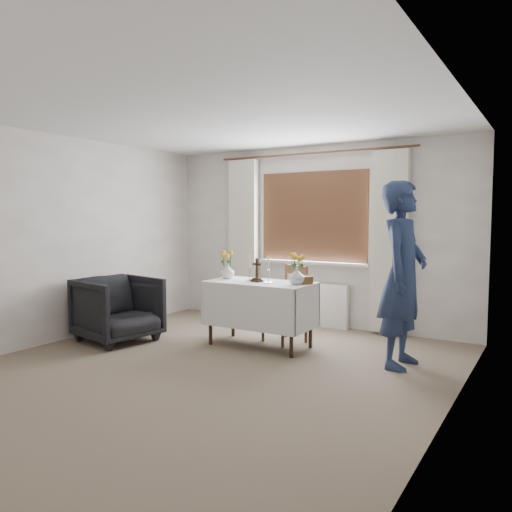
{
  "coord_description": "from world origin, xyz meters",
  "views": [
    {
      "loc": [
        2.93,
        -3.86,
        1.51
      ],
      "look_at": [
        0.04,
        0.88,
        1.08
      ],
      "focal_mm": 35.0,
      "sensor_mm": 36.0,
      "label": 1
    }
  ],
  "objects_px": {
    "wooden_chair": "(285,304)",
    "wooden_cross": "(257,270)",
    "armchair": "(118,309)",
    "person": "(403,274)",
    "altar_table": "(260,314)",
    "flower_vase_right": "(297,276)",
    "flower_vase_left": "(227,271)"
  },
  "relations": [
    {
      "from": "wooden_chair",
      "to": "wooden_cross",
      "type": "bearing_deg",
      "value": -97.41
    },
    {
      "from": "armchair",
      "to": "person",
      "type": "relative_size",
      "value": 0.46
    },
    {
      "from": "armchair",
      "to": "wooden_cross",
      "type": "height_order",
      "value": "wooden_cross"
    },
    {
      "from": "altar_table",
      "to": "wooden_chair",
      "type": "distance_m",
      "value": 0.37
    },
    {
      "from": "wooden_chair",
      "to": "person",
      "type": "distance_m",
      "value": 1.57
    },
    {
      "from": "person",
      "to": "flower_vase_right",
      "type": "xyz_separation_m",
      "value": [
        -1.16,
        -0.06,
        -0.08
      ]
    },
    {
      "from": "altar_table",
      "to": "wooden_cross",
      "type": "bearing_deg",
      "value": -145.69
    },
    {
      "from": "wooden_chair",
      "to": "person",
      "type": "xyz_separation_m",
      "value": [
        1.47,
        -0.25,
        0.47
      ]
    },
    {
      "from": "altar_table",
      "to": "wooden_cross",
      "type": "xyz_separation_m",
      "value": [
        -0.03,
        -0.02,
        0.52
      ]
    },
    {
      "from": "altar_table",
      "to": "flower_vase_right",
      "type": "distance_m",
      "value": 0.67
    },
    {
      "from": "armchair",
      "to": "flower_vase_right",
      "type": "distance_m",
      "value": 2.24
    },
    {
      "from": "armchair",
      "to": "flower_vase_right",
      "type": "height_order",
      "value": "flower_vase_right"
    },
    {
      "from": "flower_vase_right",
      "to": "flower_vase_left",
      "type": "bearing_deg",
      "value": 177.4
    },
    {
      "from": "altar_table",
      "to": "flower_vase_left",
      "type": "bearing_deg",
      "value": 173.71
    },
    {
      "from": "wooden_cross",
      "to": "flower_vase_right",
      "type": "xyz_separation_m",
      "value": [
        0.5,
        0.03,
        -0.04
      ]
    },
    {
      "from": "armchair",
      "to": "person",
      "type": "xyz_separation_m",
      "value": [
        3.23,
        0.77,
        0.54
      ]
    },
    {
      "from": "altar_table",
      "to": "wooden_chair",
      "type": "bearing_deg",
      "value": 63.86
    },
    {
      "from": "armchair",
      "to": "altar_table",
      "type": "bearing_deg",
      "value": -56.17
    },
    {
      "from": "wooden_cross",
      "to": "flower_vase_right",
      "type": "distance_m",
      "value": 0.5
    },
    {
      "from": "wooden_chair",
      "to": "person",
      "type": "bearing_deg",
      "value": 11.88
    },
    {
      "from": "person",
      "to": "flower_vase_right",
      "type": "distance_m",
      "value": 1.16
    },
    {
      "from": "wooden_chair",
      "to": "flower_vase_right",
      "type": "distance_m",
      "value": 0.59
    },
    {
      "from": "armchair",
      "to": "wooden_chair",
      "type": "bearing_deg",
      "value": -49.64
    },
    {
      "from": "armchair",
      "to": "flower_vase_left",
      "type": "relative_size",
      "value": 4.83
    },
    {
      "from": "person",
      "to": "wooden_cross",
      "type": "distance_m",
      "value": 1.66
    },
    {
      "from": "altar_table",
      "to": "armchair",
      "type": "relative_size",
      "value": 1.43
    },
    {
      "from": "person",
      "to": "flower_vase_left",
      "type": "bearing_deg",
      "value": 93.13
    },
    {
      "from": "altar_table",
      "to": "flower_vase_right",
      "type": "xyz_separation_m",
      "value": [
        0.47,
        0.01,
        0.47
      ]
    },
    {
      "from": "altar_table",
      "to": "wooden_cross",
      "type": "relative_size",
      "value": 4.52
    },
    {
      "from": "wooden_chair",
      "to": "wooden_cross",
      "type": "height_order",
      "value": "wooden_cross"
    },
    {
      "from": "wooden_cross",
      "to": "armchair",
      "type": "bearing_deg",
      "value": -142.85
    },
    {
      "from": "armchair",
      "to": "wooden_cross",
      "type": "relative_size",
      "value": 3.16
    }
  ]
}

